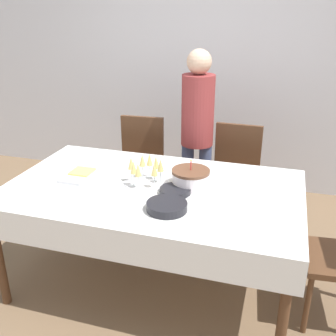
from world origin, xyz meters
name	(u,v)px	position (x,y,z in m)	size (l,w,h in m)	color
ground_plane	(154,281)	(0.00, 0.00, 0.00)	(12.00, 12.00, 0.00)	brown
wall_back	(211,62)	(0.00, 1.93, 1.35)	(8.00, 0.05, 2.70)	silver
dining_table	(153,200)	(0.00, 0.00, 0.67)	(1.95, 1.16, 0.77)	white
dining_chair_far_left	(140,165)	(-0.44, 0.90, 0.53)	(0.45, 0.45, 0.96)	#51331E
dining_chair_far_right	(234,176)	(0.43, 0.90, 0.53)	(0.43, 0.43, 0.96)	#51331E
birthday_cake	(191,178)	(0.24, 0.08, 0.83)	(0.25, 0.25, 0.19)	white
champagne_tray	(146,170)	(-0.06, 0.04, 0.87)	(0.30, 0.30, 0.18)	silver
plate_stack_main	(167,206)	(0.18, -0.28, 0.80)	(0.24, 0.24, 0.05)	black
plate_stack_dessert	(175,191)	(0.17, -0.05, 0.79)	(0.20, 0.20, 0.03)	black
cake_knife	(200,200)	(0.34, -0.11, 0.78)	(0.30, 0.08, 0.00)	silver
fork_pile	(70,182)	(-0.56, -0.11, 0.78)	(0.17, 0.06, 0.02)	silver
napkin_pile	(82,172)	(-0.57, 0.08, 0.78)	(0.15, 0.15, 0.01)	#E0D166
person_standing	(197,124)	(0.08, 0.97, 0.94)	(0.28, 0.28, 1.57)	#3F4C72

